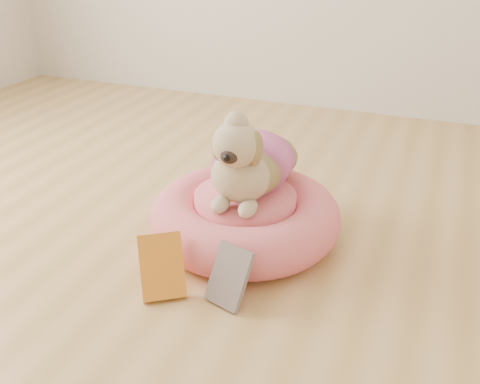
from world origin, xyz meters
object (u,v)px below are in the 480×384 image
(book_yellow, at_px, (162,266))
(dog, at_px, (249,147))
(pet_bed, at_px, (245,216))
(book_white, at_px, (229,276))

(book_yellow, bearing_deg, dog, 38.21)
(pet_bed, bearing_deg, book_white, -76.41)
(pet_bed, xyz_separation_m, dog, (0.01, 0.01, 0.26))
(pet_bed, xyz_separation_m, book_white, (0.09, -0.35, 0.00))
(dog, relative_size, book_white, 2.54)
(pet_bed, height_order, book_yellow, book_yellow)
(book_white, bearing_deg, book_yellow, -153.52)
(pet_bed, relative_size, book_yellow, 3.39)
(pet_bed, distance_m, book_yellow, 0.41)
(book_yellow, bearing_deg, pet_bed, 38.83)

